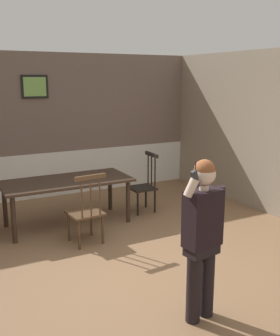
{
  "coord_description": "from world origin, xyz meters",
  "views": [
    {
      "loc": [
        -1.88,
        -3.87,
        2.31
      ],
      "look_at": [
        0.1,
        -0.13,
        1.35
      ],
      "focal_mm": 42.44,
      "sensor_mm": 36.0,
      "label": 1
    }
  ],
  "objects_px": {
    "chair_by_doorway": "(144,185)",
    "chair_at_table_head": "(86,211)",
    "person_figure": "(203,232)",
    "dining_table": "(67,185)"
  },
  "relations": [
    {
      "from": "dining_table",
      "to": "chair_at_table_head",
      "type": "distance_m",
      "value": 0.87
    },
    {
      "from": "dining_table",
      "to": "person_figure",
      "type": "height_order",
      "value": "person_figure"
    },
    {
      "from": "chair_by_doorway",
      "to": "chair_at_table_head",
      "type": "bearing_deg",
      "value": 122.54
    },
    {
      "from": "dining_table",
      "to": "chair_by_doorway",
      "type": "bearing_deg",
      "value": 0.11
    },
    {
      "from": "chair_by_doorway",
      "to": "person_figure",
      "type": "height_order",
      "value": "person_figure"
    },
    {
      "from": "chair_by_doorway",
      "to": "chair_at_table_head",
      "type": "height_order",
      "value": "same"
    },
    {
      "from": "chair_by_doorway",
      "to": "person_figure",
      "type": "xyz_separation_m",
      "value": [
        -1.04,
        -3.09,
        0.42
      ]
    },
    {
      "from": "chair_by_doorway",
      "to": "chair_at_table_head",
      "type": "distance_m",
      "value": 1.63
    },
    {
      "from": "dining_table",
      "to": "chair_at_table_head",
      "type": "height_order",
      "value": "chair_at_table_head"
    },
    {
      "from": "chair_by_doorway",
      "to": "person_figure",
      "type": "bearing_deg",
      "value": 162.24
    }
  ]
}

